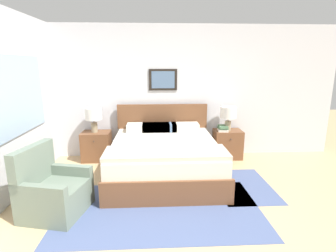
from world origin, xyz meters
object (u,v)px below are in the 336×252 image
Objects in this scene: nightstand_near_window at (97,146)px; armchair at (53,192)px; table_lamp_near_window at (94,115)px; nightstand_by_door at (227,144)px; bed at (164,157)px; table_lamp_by_door at (228,114)px.

armchair is at bearing -94.59° from nightstand_near_window.
nightstand_near_window is 0.62m from table_lamp_near_window.
nightstand_by_door is (2.60, 0.00, 0.00)m from nightstand_near_window.
table_lamp_near_window is at bearing -143.19° from nightstand_near_window.
bed reaches higher than table_lamp_near_window.
nightstand_by_door is at bearing 31.26° from bed.
bed is 1.82m from armchair.
bed is 1.52m from nightstand_near_window.
nightstand_near_window is (0.15, 1.88, -0.00)m from armchair.
bed reaches higher than table_lamp_by_door.
bed is 1.52m from nightstand_by_door.
bed is at bearing -30.62° from table_lamp_near_window.
bed is 3.58× the size of nightstand_near_window.
armchair is 3.37m from table_lamp_by_door.
nightstand_by_door is 0.62m from table_lamp_by_door.
armchair is 1.54× the size of nightstand_by_door.
nightstand_near_window is 1.20× the size of table_lamp_near_window.
table_lamp_by_door is (1.28, 0.78, 0.57)m from bed.
nightstand_near_window is at bearing 180.00° from nightstand_by_door.
table_lamp_near_window is 2.60m from table_lamp_by_door.
armchair is 1.89m from nightstand_near_window.
table_lamp_by_door is (2.60, 0.00, 0.00)m from table_lamp_near_window.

